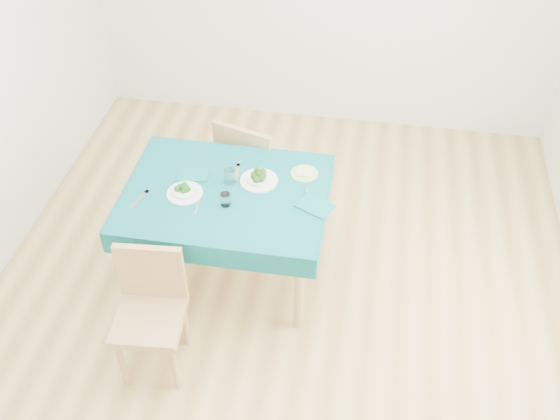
% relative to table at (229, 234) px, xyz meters
% --- Properties ---
extents(room_shell, '(4.02, 4.52, 2.73)m').
position_rel_table_xyz_m(room_shell, '(0.39, -0.21, 0.97)').
color(room_shell, '#A48244').
rests_on(room_shell, ground).
extents(table, '(1.28, 0.97, 0.76)m').
position_rel_table_xyz_m(table, '(0.00, 0.00, 0.00)').
color(table, '#075055').
rests_on(table, ground).
extents(chair_near, '(0.43, 0.46, 0.98)m').
position_rel_table_xyz_m(chair_near, '(-0.28, -0.81, 0.11)').
color(chair_near, '#AB8450').
rests_on(chair_near, ground).
extents(chair_far, '(0.58, 0.61, 1.14)m').
position_rel_table_xyz_m(chair_far, '(0.05, 0.75, 0.19)').
color(chair_far, '#AB8450').
rests_on(chair_far, ground).
extents(bowl_near, '(0.23, 0.23, 0.07)m').
position_rel_table_xyz_m(bowl_near, '(-0.24, -0.06, 0.41)').
color(bowl_near, white).
rests_on(bowl_near, table).
extents(bowl_far, '(0.24, 0.24, 0.07)m').
position_rel_table_xyz_m(bowl_far, '(0.19, 0.14, 0.42)').
color(bowl_far, white).
rests_on(bowl_far, table).
extents(fork_near, '(0.08, 0.19, 0.00)m').
position_rel_table_xyz_m(fork_near, '(-0.51, -0.16, 0.38)').
color(fork_near, silver).
rests_on(fork_near, table).
extents(knife_near, '(0.03, 0.21, 0.00)m').
position_rel_table_xyz_m(knife_near, '(-0.14, -0.14, 0.38)').
color(knife_near, silver).
rests_on(knife_near, table).
extents(fork_far, '(0.05, 0.19, 0.00)m').
position_rel_table_xyz_m(fork_far, '(0.03, 0.20, 0.38)').
color(fork_far, silver).
rests_on(fork_far, table).
extents(knife_far, '(0.03, 0.22, 0.00)m').
position_rel_table_xyz_m(knife_far, '(0.51, 0.02, 0.38)').
color(knife_far, silver).
rests_on(knife_far, table).
extents(napkin_near, '(0.20, 0.16, 0.01)m').
position_rel_table_xyz_m(napkin_near, '(-0.24, 0.12, 0.38)').
color(napkin_near, '#0B5A5E').
rests_on(napkin_near, table).
extents(napkin_far, '(0.25, 0.22, 0.01)m').
position_rel_table_xyz_m(napkin_far, '(0.58, -0.05, 0.39)').
color(napkin_far, '#0B5A5E').
rests_on(napkin_far, table).
extents(tumbler_center, '(0.07, 0.07, 0.09)m').
position_rel_table_xyz_m(tumbler_center, '(0.01, 0.10, 0.43)').
color(tumbler_center, white).
rests_on(tumbler_center, table).
extents(tumbler_side, '(0.07, 0.07, 0.08)m').
position_rel_table_xyz_m(tumbler_side, '(0.03, -0.12, 0.42)').
color(tumbler_side, white).
rests_on(tumbler_side, table).
extents(side_plate, '(0.18, 0.18, 0.01)m').
position_rel_table_xyz_m(side_plate, '(0.47, 0.26, 0.38)').
color(side_plate, '#A2D367').
rests_on(side_plate, table).
extents(bread_slice, '(0.10, 0.10, 0.01)m').
position_rel_table_xyz_m(bread_slice, '(0.47, 0.26, 0.39)').
color(bread_slice, beige).
rests_on(bread_slice, side_plate).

